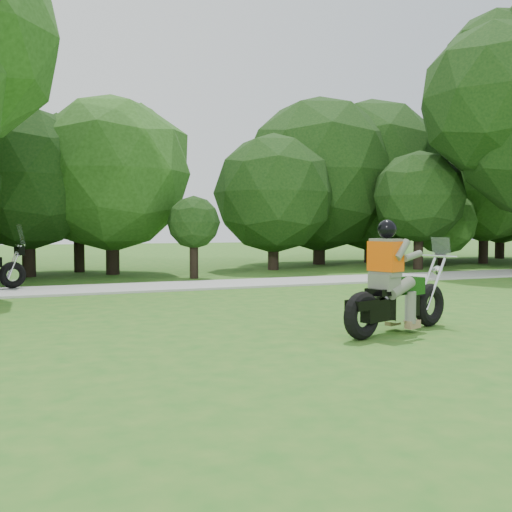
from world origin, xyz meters
TOP-DOWN VIEW (x-y plane):
  - ground at (0.00, 0.00)m, footprint 100.00×100.00m
  - walkway at (0.00, 8.00)m, footprint 60.00×2.20m
  - tree_line at (0.63, 14.72)m, footprint 38.81×10.97m
  - chopper_motorcycle at (-1.58, -0.27)m, footprint 2.54×1.25m

SIDE VIEW (x-z plane):
  - ground at x=0.00m, z-range 0.00..0.00m
  - walkway at x=0.00m, z-range 0.00..0.06m
  - chopper_motorcycle at x=-1.58m, z-range -0.24..1.61m
  - tree_line at x=0.63m, z-range -0.19..7.60m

